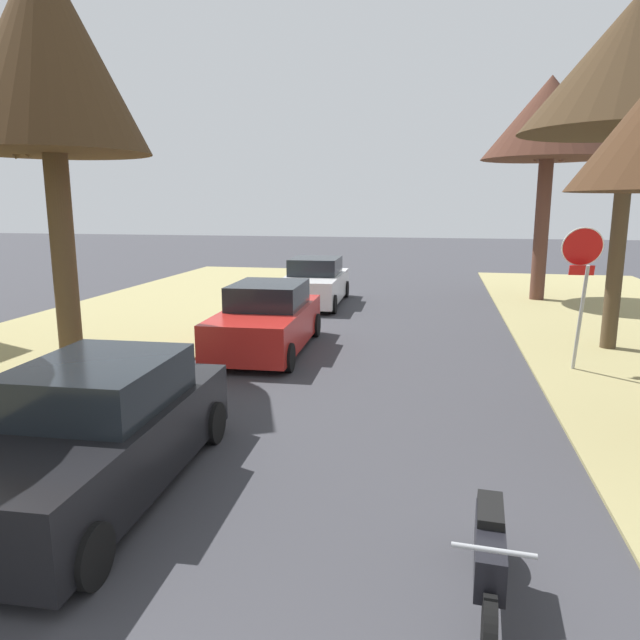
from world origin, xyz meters
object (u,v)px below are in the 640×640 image
object	(u,v)px
stop_sign_far	(582,268)
parked_sedan_black	(96,433)
parked_sedan_white	(315,283)
street_tree_left_mid_b	(46,53)
street_tree_right_far	(549,120)
street_tree_right_mid_b	(636,64)
parked_sedan_red	(267,320)
parked_motorcycle	(489,557)

from	to	relation	value
stop_sign_far	parked_sedan_black	world-z (taller)	stop_sign_far
parked_sedan_black	parked_sedan_white	xyz separation A→B (m)	(-0.18, 13.55, 0.00)
stop_sign_far	street_tree_left_mid_b	size ratio (longest dim) A/B	0.37
stop_sign_far	parked_sedan_white	world-z (taller)	stop_sign_far
street_tree_right_far	parked_sedan_white	distance (m)	9.62
street_tree_right_mid_b	parked_sedan_black	distance (m)	13.04
street_tree_right_mid_b	parked_sedan_red	world-z (taller)	street_tree_right_mid_b
street_tree_left_mid_b	parked_sedan_red	size ratio (longest dim) A/B	1.77
street_tree_right_mid_b	street_tree_left_mid_b	xyz separation A→B (m)	(-11.05, -4.55, -0.32)
stop_sign_far	parked_motorcycle	world-z (taller)	stop_sign_far
parked_sedan_red	parked_sedan_white	bearing A→B (deg)	91.95
street_tree_right_mid_b	parked_sedan_white	xyz separation A→B (m)	(-8.13, 4.89, -5.65)
parked_sedan_red	parked_sedan_white	xyz separation A→B (m)	(-0.22, 6.52, 0.00)
parked_sedan_red	parked_motorcycle	size ratio (longest dim) A/B	2.17
stop_sign_far	parked_sedan_red	distance (m)	6.87
street_tree_left_mid_b	parked_sedan_black	world-z (taller)	street_tree_left_mid_b
street_tree_right_far	parked_motorcycle	distance (m)	18.27
street_tree_right_mid_b	parked_sedan_white	bearing A→B (deg)	148.96
stop_sign_far	street_tree_right_mid_b	bearing A→B (deg)	60.11
parked_sedan_black	street_tree_right_far	bearing A→B (deg)	64.88
stop_sign_far	street_tree_right_far	xyz separation A→B (m)	(0.68, 9.26, 4.01)
street_tree_right_far	parked_sedan_white	world-z (taller)	street_tree_right_far
parked_sedan_red	street_tree_right_far	bearing A→B (deg)	50.03
street_tree_left_mid_b	parked_sedan_white	bearing A→B (deg)	72.76
parked_sedan_black	parked_sedan_white	distance (m)	13.55
parked_sedan_white	parked_sedan_red	bearing A→B (deg)	-88.05
street_tree_right_far	parked_sedan_black	world-z (taller)	street_tree_right_far
parked_sedan_red	parked_sedan_black	bearing A→B (deg)	-90.35
street_tree_left_mid_b	parked_motorcycle	bearing A→B (deg)	-35.59
stop_sign_far	street_tree_right_far	size ratio (longest dim) A/B	0.39
parked_motorcycle	parked_sedan_red	bearing A→B (deg)	117.83
stop_sign_far	parked_motorcycle	distance (m)	8.35
street_tree_left_mid_b	parked_motorcycle	world-z (taller)	street_tree_left_mid_b
parked_sedan_black	parked_sedan_red	bearing A→B (deg)	89.65
street_tree_left_mid_b	parked_sedan_red	bearing A→B (deg)	42.75
street_tree_left_mid_b	parked_sedan_red	distance (m)	6.84
street_tree_right_mid_b	parked_sedan_black	bearing A→B (deg)	-132.53
street_tree_right_mid_b	parked_sedan_black	world-z (taller)	street_tree_right_mid_b
street_tree_right_far	parked_sedan_white	bearing A→B (deg)	-163.28
street_tree_right_mid_b	parked_motorcycle	bearing A→B (deg)	-109.50
street_tree_left_mid_b	parked_sedan_black	bearing A→B (deg)	-52.96
stop_sign_far	street_tree_right_mid_b	world-z (taller)	street_tree_right_mid_b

